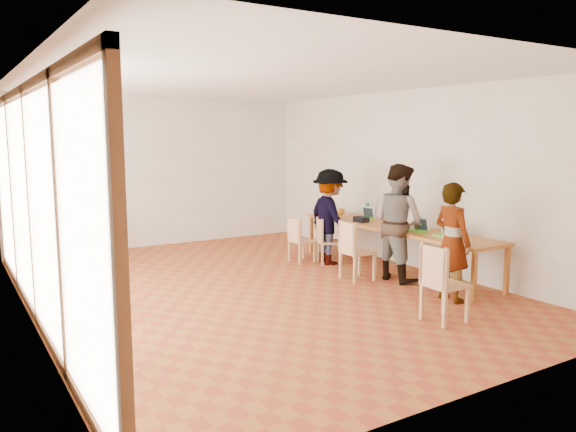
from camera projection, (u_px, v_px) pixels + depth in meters
name	position (u px, v px, depth m)	size (l,w,h in m)	color
ground	(255.00, 289.00, 8.25)	(8.00, 8.00, 0.00)	#9E5526
wall_back	(161.00, 172.00, 11.40)	(6.00, 0.10, 3.00)	silver
wall_front	(483.00, 223.00, 4.67)	(6.00, 0.10, 3.00)	silver
wall_right	(409.00, 179.00, 9.60)	(0.10, 8.00, 3.00)	silver
window_wall	(29.00, 199.00, 6.49)	(0.10, 8.00, 3.00)	white
ceiling	(254.00, 78.00, 7.82)	(6.00, 8.00, 0.04)	white
communal_table	(394.00, 229.00, 9.27)	(0.80, 4.00, 0.75)	#BB7329
side_table	(83.00, 225.00, 9.91)	(0.90, 0.90, 0.75)	#BB7329
chair_near	(439.00, 275.00, 6.67)	(0.45, 0.45, 0.50)	tan
chair_mid	(353.00, 245.00, 8.63)	(0.45, 0.45, 0.49)	tan
chair_far	(298.00, 235.00, 9.90)	(0.39, 0.39, 0.43)	tan
chair_empty	(324.00, 236.00, 9.81)	(0.49, 0.49, 0.43)	tan
chair_spare	(88.00, 269.00, 6.76)	(0.55, 0.55, 0.55)	tan
person_near	(452.00, 242.00, 7.55)	(0.59, 0.39, 1.62)	gray
person_mid	(398.00, 222.00, 8.66)	(0.88, 0.68, 1.81)	gray
person_far	(330.00, 217.00, 9.77)	(1.07, 0.62, 1.66)	gray
laptop_near	(445.00, 233.00, 8.28)	(0.22, 0.25, 0.20)	#61D62D
laptop_mid	(420.00, 228.00, 8.72)	(0.25, 0.28, 0.23)	#61D62D
laptop_far	(367.00, 215.00, 10.07)	(0.30, 0.32, 0.23)	#61D62D
yellow_mug	(341.00, 211.00, 10.66)	(0.14, 0.14, 0.11)	#C47918
green_bottle	(367.00, 211.00, 10.14)	(0.07, 0.07, 0.28)	#187535
clear_glass	(413.00, 226.00, 8.98)	(0.07, 0.07, 0.09)	silver
condiment_cup	(408.00, 229.00, 8.83)	(0.08, 0.08, 0.06)	white
pink_phone	(445.00, 239.00, 8.05)	(0.05, 0.10, 0.01)	#CA325B
black_pouch	(361.00, 219.00, 9.71)	(0.16, 0.26, 0.09)	black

